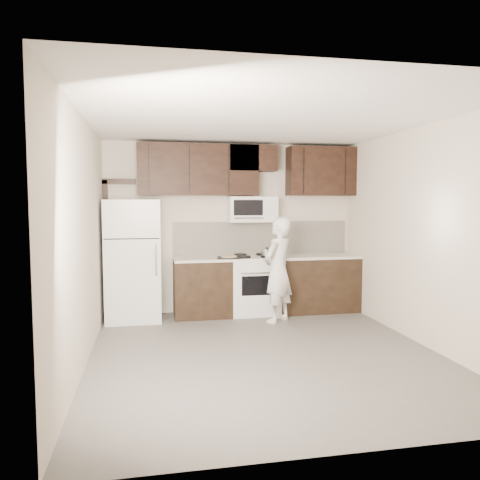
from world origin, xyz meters
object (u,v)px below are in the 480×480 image
object	(u,v)px
microwave	(252,209)
stove	(253,285)
person	(278,270)
refrigerator	(133,260)

from	to	relation	value
microwave	stove	bearing A→B (deg)	-89.90
microwave	person	size ratio (longest dim) A/B	0.49
refrigerator	person	xyz separation A→B (m)	(2.09, -0.52, -0.13)
microwave	refrigerator	xyz separation A→B (m)	(-1.85, -0.17, -0.75)
person	refrigerator	bearing A→B (deg)	-57.26
refrigerator	microwave	bearing A→B (deg)	5.15
microwave	refrigerator	bearing A→B (deg)	-174.85
microwave	refrigerator	distance (m)	2.00
refrigerator	person	size ratio (longest dim) A/B	1.16
microwave	person	xyz separation A→B (m)	(0.24, -0.69, -0.88)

